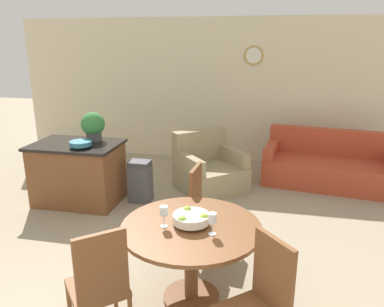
% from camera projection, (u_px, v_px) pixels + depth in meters
% --- Properties ---
extents(wall_back, '(8.00, 0.09, 2.70)m').
position_uv_depth(wall_back, '(218.00, 91.00, 7.16)').
color(wall_back, beige).
rests_on(wall_back, ground_plane).
extents(dining_table, '(1.22, 1.22, 0.75)m').
position_uv_depth(dining_table, '(191.00, 243.00, 3.26)').
color(dining_table, brown).
rests_on(dining_table, ground_plane).
extents(dining_chair_near_left, '(0.59, 0.59, 0.99)m').
position_uv_depth(dining_chair_near_left, '(99.00, 282.00, 2.82)').
color(dining_chair_near_left, brown).
rests_on(dining_chair_near_left, ground_plane).
extents(dining_chair_near_right, '(0.59, 0.59, 0.99)m').
position_uv_depth(dining_chair_near_right, '(260.00, 301.00, 2.62)').
color(dining_chair_near_right, brown).
rests_on(dining_chair_near_right, ground_plane).
extents(dining_chair_far_side, '(0.45, 0.45, 0.99)m').
position_uv_depth(dining_chair_far_side, '(205.00, 208.00, 4.07)').
color(dining_chair_far_side, brown).
rests_on(dining_chair_far_side, ground_plane).
extents(fruit_bowl, '(0.32, 0.32, 0.13)m').
position_uv_depth(fruit_bowl, '(191.00, 218.00, 3.19)').
color(fruit_bowl, silver).
rests_on(fruit_bowl, dining_table).
extents(wine_glass_left, '(0.07, 0.07, 0.19)m').
position_uv_depth(wine_glass_left, '(164.00, 212.00, 3.15)').
color(wine_glass_left, silver).
rests_on(wine_glass_left, dining_table).
extents(wine_glass_right, '(0.07, 0.07, 0.19)m').
position_uv_depth(wine_glass_right, '(212.00, 219.00, 3.02)').
color(wine_glass_right, silver).
rests_on(wine_glass_right, dining_table).
extents(kitchen_island, '(1.23, 0.83, 0.88)m').
position_uv_depth(kitchen_island, '(78.00, 173.00, 5.40)').
color(kitchen_island, brown).
rests_on(kitchen_island, ground_plane).
extents(teal_bowl, '(0.30, 0.30, 0.09)m').
position_uv_depth(teal_bowl, '(81.00, 144.00, 5.06)').
color(teal_bowl, teal).
rests_on(teal_bowl, kitchen_island).
extents(potted_plant, '(0.34, 0.34, 0.41)m').
position_uv_depth(potted_plant, '(93.00, 126.00, 5.37)').
color(potted_plant, '#4C4C51').
rests_on(potted_plant, kitchen_island).
extents(trash_bin, '(0.31, 0.25, 0.61)m').
position_uv_depth(trash_bin, '(140.00, 181.00, 5.46)').
color(trash_bin, '#47474C').
rests_on(trash_bin, ground_plane).
extents(couch, '(2.13, 1.21, 0.85)m').
position_uv_depth(couch, '(328.00, 167.00, 6.13)').
color(couch, '#B24228').
rests_on(couch, ground_plane).
extents(armchair, '(1.27, 1.27, 0.91)m').
position_uv_depth(armchair, '(209.00, 171.00, 5.91)').
color(armchair, '#998966').
rests_on(armchair, ground_plane).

